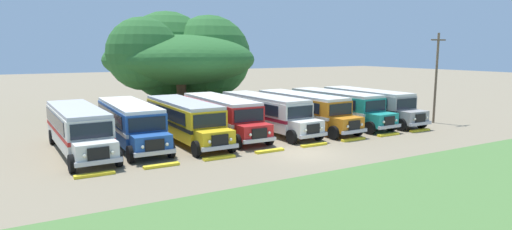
{
  "coord_description": "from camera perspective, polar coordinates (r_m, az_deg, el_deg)",
  "views": [
    {
      "loc": [
        -15.51,
        -20.93,
        6.37
      ],
      "look_at": [
        0.0,
        6.23,
        1.6
      ],
      "focal_mm": 29.89,
      "sensor_mm": 36.0,
      "label": 1
    }
  ],
  "objects": [
    {
      "name": "ground_plane",
      "position": [
        26.82,
        6.64,
        -5.13
      ],
      "size": [
        220.0,
        220.0,
        0.0
      ],
      "primitive_type": "plane",
      "color": "#84755B"
    },
    {
      "name": "parked_bus_slot_1",
      "position": [
        30.11,
        -16.46,
        -0.84
      ],
      "size": [
        2.74,
        10.85,
        2.82
      ],
      "rotation": [
        0.0,
        0.0,
        -1.58
      ],
      "color": "#23519E",
      "rests_on": "ground_plane"
    },
    {
      "name": "foreground_grass_strip",
      "position": [
        20.89,
        20.73,
        -9.65
      ],
      "size": [
        80.0,
        9.27,
        0.01
      ],
      "primitive_type": "cube",
      "color": "#4C7538",
      "rests_on": "ground_plane"
    },
    {
      "name": "parked_bus_slot_0",
      "position": [
        29.03,
        -22.7,
        -1.5
      ],
      "size": [
        3.03,
        10.89,
        2.82
      ],
      "rotation": [
        0.0,
        0.0,
        -1.53
      ],
      "color": "silver",
      "rests_on": "ground_plane"
    },
    {
      "name": "parked_bus_slot_4",
      "position": [
        33.63,
        1.31,
        0.48
      ],
      "size": [
        3.21,
        10.92,
        2.82
      ],
      "rotation": [
        0.0,
        0.0,
        -1.51
      ],
      "color": "silver",
      "rests_on": "ground_plane"
    },
    {
      "name": "parked_bus_slot_2",
      "position": [
        30.57,
        -9.52,
        -0.46
      ],
      "size": [
        2.8,
        10.85,
        2.82
      ],
      "rotation": [
        0.0,
        0.0,
        -1.56
      ],
      "color": "yellow",
      "rests_on": "ground_plane"
    },
    {
      "name": "parked_bus_slot_3",
      "position": [
        32.35,
        -4.58,
        0.13
      ],
      "size": [
        2.74,
        10.85,
        2.82
      ],
      "rotation": [
        0.0,
        0.0,
        -1.58
      ],
      "color": "red",
      "rests_on": "ground_plane"
    },
    {
      "name": "curb_wheelstop_1",
      "position": [
        24.19,
        -12.53,
        -6.62
      ],
      "size": [
        2.0,
        0.36,
        0.15
      ],
      "primitive_type": "cube",
      "color": "yellow",
      "rests_on": "ground_plane"
    },
    {
      "name": "curb_wheelstop_3",
      "position": [
        27.0,
        1.84,
        -4.82
      ],
      "size": [
        2.0,
        0.36,
        0.15
      ],
      "primitive_type": "cube",
      "color": "yellow",
      "rests_on": "ground_plane"
    },
    {
      "name": "parked_bus_slot_5",
      "position": [
        35.28,
        6.36,
        0.82
      ],
      "size": [
        3.2,
        10.91,
        2.82
      ],
      "rotation": [
        0.0,
        0.0,
        -1.51
      ],
      "color": "orange",
      "rests_on": "ground_plane"
    },
    {
      "name": "curb_wheelstop_5",
      "position": [
        31.15,
        12.89,
        -3.21
      ],
      "size": [
        2.0,
        0.36,
        0.15
      ],
      "primitive_type": "cube",
      "color": "yellow",
      "rests_on": "ground_plane"
    },
    {
      "name": "broad_shade_tree",
      "position": [
        46.1,
        -10.11,
        7.64
      ],
      "size": [
        16.1,
        16.17,
        10.62
      ],
      "color": "brown",
      "rests_on": "ground_plane"
    },
    {
      "name": "curb_wheelstop_6",
      "position": [
        33.58,
        17.3,
        -2.53
      ],
      "size": [
        2.0,
        0.36,
        0.15
      ],
      "primitive_type": "cube",
      "color": "yellow",
      "rests_on": "ground_plane"
    },
    {
      "name": "parked_bus_slot_7",
      "position": [
        39.8,
        14.8,
        1.47
      ],
      "size": [
        2.68,
        10.84,
        2.82
      ],
      "rotation": [
        0.0,
        0.0,
        -1.57
      ],
      "color": "#9E9993",
      "rests_on": "ground_plane"
    },
    {
      "name": "parked_bus_slot_6",
      "position": [
        37.67,
        10.79,
        1.21
      ],
      "size": [
        3.15,
        10.9,
        2.82
      ],
      "rotation": [
        0.0,
        0.0,
        -1.52
      ],
      "color": "teal",
      "rests_on": "ground_plane"
    },
    {
      "name": "curb_wheelstop_7",
      "position": [
        36.19,
        21.09,
        -1.93
      ],
      "size": [
        2.0,
        0.36,
        0.15
      ],
      "primitive_type": "cube",
      "color": "yellow",
      "rests_on": "ground_plane"
    },
    {
      "name": "curb_wheelstop_2",
      "position": [
        25.39,
        -4.94,
        -5.71
      ],
      "size": [
        2.0,
        0.36,
        0.15
      ],
      "primitive_type": "cube",
      "color": "yellow",
      "rests_on": "ground_plane"
    },
    {
      "name": "curb_wheelstop_0",
      "position": [
        23.46,
        -20.78,
        -7.47
      ],
      "size": [
        2.0,
        0.36,
        0.15
      ],
      "primitive_type": "cube",
      "color": "yellow",
      "rests_on": "ground_plane"
    },
    {
      "name": "utility_pole",
      "position": [
        40.45,
        22.97,
        4.88
      ],
      "size": [
        1.8,
        0.2,
        7.84
      ],
      "color": "brown",
      "rests_on": "ground_plane"
    },
    {
      "name": "curb_wheelstop_4",
      "position": [
        28.94,
        7.76,
        -3.97
      ],
      "size": [
        2.0,
        0.36,
        0.15
      ],
      "primitive_type": "cube",
      "color": "yellow",
      "rests_on": "ground_plane"
    }
  ]
}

